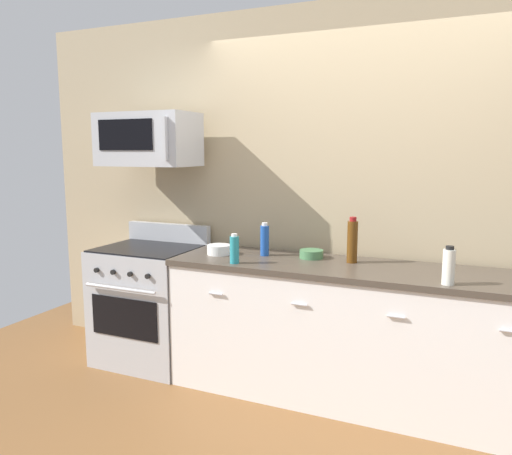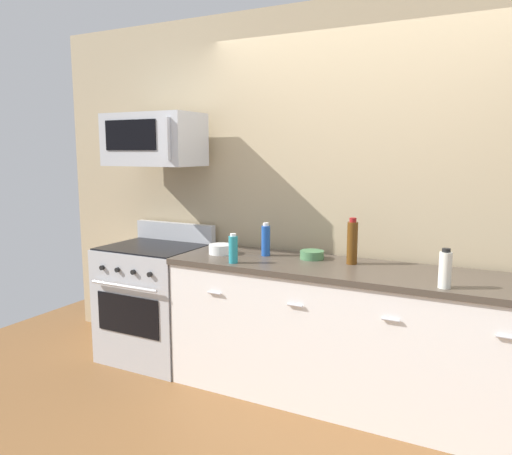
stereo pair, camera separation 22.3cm
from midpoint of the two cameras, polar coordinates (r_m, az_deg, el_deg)
ground_plane at (r=3.59m, az=9.35°, el=-18.91°), size 6.75×6.75×0.00m
back_wall at (r=3.60m, az=11.48°, el=3.61°), size 5.62×0.10×2.70m
counter_unit at (r=3.41m, az=9.54°, el=-12.04°), size 2.53×0.66×0.92m
range_oven at (r=4.09m, az=-13.62°, el=-8.46°), size 0.76×0.69×1.07m
microwave at (r=3.95m, az=-13.90°, el=9.78°), size 0.74×0.44×0.40m
bottle_soda_blue at (r=3.55m, az=-0.80°, el=-1.46°), size 0.06×0.06×0.24m
bottle_dish_soap at (r=3.31m, az=-4.43°, el=-2.53°), size 0.06×0.06×0.20m
bottle_wine_amber at (r=3.36m, az=9.16°, el=-1.56°), size 0.07×0.07×0.31m
bottle_vinegar_white at (r=2.94m, az=19.28°, el=-4.25°), size 0.07×0.07×0.22m
bowl_green_glaze at (r=3.49m, az=4.57°, el=-3.04°), size 0.17×0.17×0.06m
bowl_white_ceramic at (r=3.62m, az=-6.04°, el=-2.52°), size 0.17×0.17×0.07m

